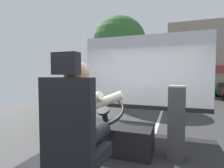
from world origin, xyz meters
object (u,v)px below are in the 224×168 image
(driver_seat, at_px, (74,141))
(parked_car_blue, at_px, (210,84))
(bus_driver, at_px, (80,115))
(fare_box, at_px, (176,122))
(steering_console, at_px, (116,136))

(driver_seat, xyz_separation_m, parked_car_blue, (5.04, 23.35, -0.58))
(bus_driver, distance_m, fare_box, 1.42)
(steering_console, distance_m, fare_box, 0.91)
(driver_seat, bearing_deg, steering_console, 90.00)
(steering_console, height_order, parked_car_blue, steering_console)
(driver_seat, relative_size, bus_driver, 1.67)
(bus_driver, bearing_deg, parked_car_blue, 77.76)
(driver_seat, height_order, steering_console, driver_seat)
(fare_box, bearing_deg, bus_driver, -128.02)
(bus_driver, height_order, parked_car_blue, bus_driver)
(driver_seat, height_order, bus_driver, driver_seat)
(steering_console, bearing_deg, driver_seat, -90.00)
(driver_seat, distance_m, bus_driver, 0.23)
(fare_box, bearing_deg, driver_seat, -125.25)
(steering_console, xyz_separation_m, fare_box, (0.86, 0.06, 0.28))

